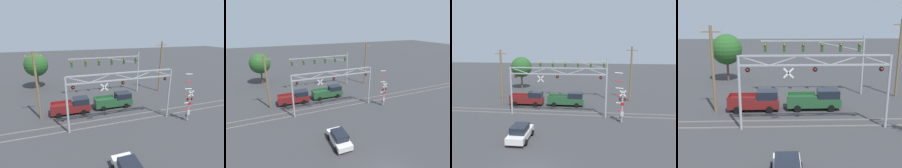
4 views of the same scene
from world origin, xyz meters
The scene contains 11 objects.
rail_track_near centered at (0.00, 14.11, 0.05)m, with size 80.00×0.08×0.10m, color gray.
rail_track_far centered at (0.00, 15.54, 0.05)m, with size 80.00×0.08×0.10m, color gray.
crossing_gantry centered at (-0.01, 13.82, 4.44)m, with size 12.60×0.27×6.35m.
crossing_signal_mast centered at (7.91, 12.12, 2.07)m, with size 1.43×0.35×6.04m.
traffic_signal_span centered at (3.14, 24.12, 5.11)m, with size 12.15×0.39×7.06m.
pickup_truck_lead centered at (0.87, 18.82, 0.99)m, with size 5.43×2.11×2.06m.
pickup_truck_following centered at (-5.21, 18.64, 0.99)m, with size 5.12×2.11×2.06m.
sedan_waiting centered at (-2.49, 5.92, 0.77)m, with size 1.94×3.85×1.56m.
utility_pole_left centered at (-9.27, 18.18, 4.39)m, with size 1.80×0.28×8.49m.
utility_pole_right centered at (10.77, 22.94, 4.62)m, with size 1.80×0.28×8.94m.
background_tree_beyond_span centered at (-10.38, 31.58, 4.57)m, with size 4.33×4.33×6.74m.
Camera 2 is at (-8.89, -9.19, 12.95)m, focal length 28.00 mm.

